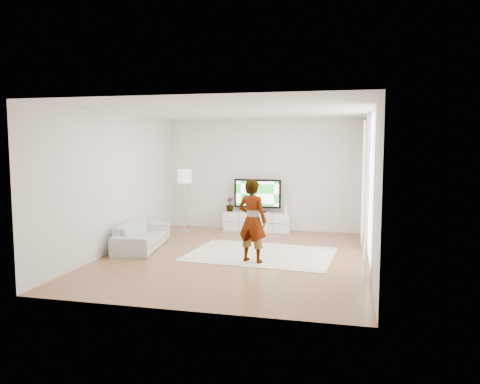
% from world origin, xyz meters
% --- Properties ---
extents(floor, '(6.00, 6.00, 0.00)m').
position_xyz_m(floor, '(0.00, 0.00, 0.00)').
color(floor, '#9F6B48').
rests_on(floor, ground).
extents(ceiling, '(6.00, 6.00, 0.00)m').
position_xyz_m(ceiling, '(0.00, 0.00, 2.80)').
color(ceiling, white).
rests_on(ceiling, wall_back).
extents(wall_left, '(0.02, 6.00, 2.80)m').
position_xyz_m(wall_left, '(-2.50, 0.00, 1.40)').
color(wall_left, silver).
rests_on(wall_left, floor).
extents(wall_right, '(0.02, 6.00, 2.80)m').
position_xyz_m(wall_right, '(2.50, 0.00, 1.40)').
color(wall_right, silver).
rests_on(wall_right, floor).
extents(wall_back, '(5.00, 0.02, 2.80)m').
position_xyz_m(wall_back, '(0.00, 3.00, 1.40)').
color(wall_back, silver).
rests_on(wall_back, floor).
extents(wall_front, '(5.00, 0.02, 2.80)m').
position_xyz_m(wall_front, '(0.00, -3.00, 1.40)').
color(wall_front, silver).
rests_on(wall_front, floor).
extents(window, '(0.01, 2.60, 2.50)m').
position_xyz_m(window, '(2.48, 0.30, 1.45)').
color(window, white).
rests_on(window, wall_right).
extents(curtain_near, '(0.04, 0.70, 2.60)m').
position_xyz_m(curtain_near, '(2.40, -1.00, 1.35)').
color(curtain_near, white).
rests_on(curtain_near, floor).
extents(curtain_far, '(0.04, 0.70, 2.60)m').
position_xyz_m(curtain_far, '(2.40, 1.60, 1.35)').
color(curtain_far, white).
rests_on(curtain_far, floor).
extents(media_console, '(1.67, 0.48, 0.47)m').
position_xyz_m(media_console, '(-0.12, 2.76, 0.24)').
color(media_console, white).
rests_on(media_console, floor).
extents(television, '(1.19, 0.23, 0.83)m').
position_xyz_m(television, '(-0.12, 2.79, 0.92)').
color(television, black).
rests_on(television, media_console).
extents(game_console, '(0.07, 0.16, 0.21)m').
position_xyz_m(game_console, '(0.62, 2.76, 0.57)').
color(game_console, white).
rests_on(game_console, media_console).
extents(potted_plant, '(0.25, 0.25, 0.35)m').
position_xyz_m(potted_plant, '(-0.83, 2.77, 0.64)').
color(potted_plant, '#3F7238').
rests_on(potted_plant, media_console).
extents(rug, '(2.94, 2.22, 0.01)m').
position_xyz_m(rug, '(0.45, 0.29, 0.01)').
color(rug, white).
rests_on(rug, floor).
extents(player, '(0.64, 0.51, 1.54)m').
position_xyz_m(player, '(0.41, -0.34, 0.78)').
color(player, '#334772').
rests_on(player, rug).
extents(sofa, '(1.04, 2.01, 0.56)m').
position_xyz_m(sofa, '(-2.08, 0.29, 0.28)').
color(sofa, beige).
rests_on(sofa, floor).
extents(floor_lamp, '(0.34, 0.34, 1.55)m').
position_xyz_m(floor_lamp, '(-1.84, 2.27, 1.31)').
color(floor_lamp, silver).
rests_on(floor_lamp, floor).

